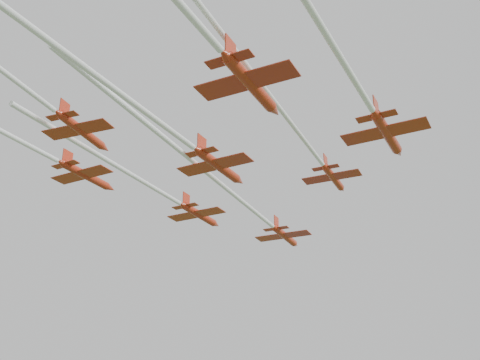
% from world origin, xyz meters
% --- Properties ---
extents(jet_lead, '(18.18, 62.50, 2.74)m').
position_xyz_m(jet_lead, '(2.04, 2.18, 55.19)').
color(jet_lead, red).
extents(jet_row2_left, '(15.82, 43.16, 2.77)m').
position_xyz_m(jet_row2_left, '(-9.13, 0.63, 56.60)').
color(jet_row2_left, red).
extents(jet_row2_right, '(13.83, 46.12, 2.41)m').
position_xyz_m(jet_row2_right, '(12.45, -10.27, 57.30)').
color(jet_row2_right, red).
extents(jet_row3_mid, '(19.47, 53.31, 2.85)m').
position_xyz_m(jet_row3_mid, '(-2.45, -23.49, 55.03)').
color(jet_row3_mid, red).
extents(jet_row3_right, '(19.37, 56.38, 2.90)m').
position_xyz_m(jet_row3_right, '(17.91, -28.05, 55.60)').
color(jet_row3_right, red).
extents(jet_row4_right, '(17.84, 52.80, 2.95)m').
position_xyz_m(jet_row4_right, '(5.46, -41.06, 54.59)').
color(jet_row4_right, red).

